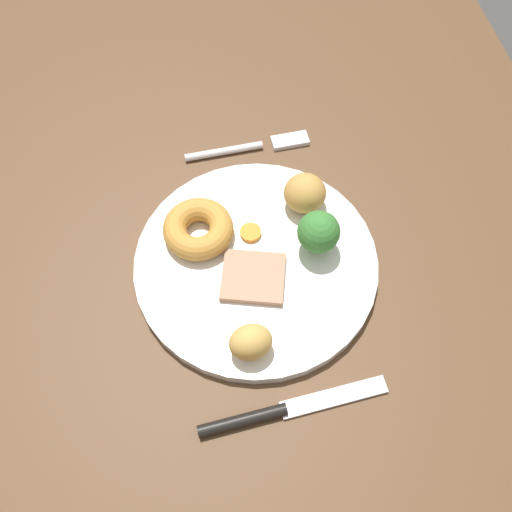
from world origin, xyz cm
name	(u,v)px	position (x,y,z in cm)	size (l,w,h in cm)	color
dining_table	(238,290)	(0.00, 0.00, 1.80)	(120.00, 84.00, 3.60)	brown
dinner_plate	(256,264)	(-1.52, 2.30, 4.30)	(25.93, 25.93, 1.40)	white
meat_slice_main	(253,277)	(0.56, 1.62, 5.40)	(6.47, 5.81, 0.80)	tan
yorkshire_pudding	(198,229)	(-5.76, -3.20, 6.28)	(7.57, 7.57, 2.56)	#C68938
roast_potato_left	(252,342)	(8.05, 0.18, 6.83)	(4.25, 3.46, 3.66)	tan
roast_potato_right	(305,193)	(-7.67, 8.87, 7.09)	(4.64, 4.55, 4.18)	#BC8C42
carrot_coin_front	(251,233)	(-4.87, 2.32, 5.28)	(2.31, 2.31, 0.56)	orange
broccoli_floret	(318,232)	(-2.02, 8.95, 7.92)	(4.47, 4.47, 5.25)	#8CB766
fork	(251,147)	(-17.67, 4.73, 3.99)	(2.16, 15.29, 0.90)	silver
knife	(277,412)	(14.29, 1.35, 4.05)	(2.76, 18.56, 1.20)	black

